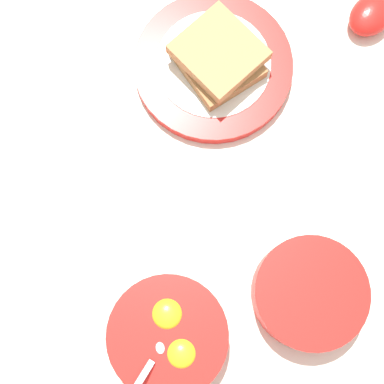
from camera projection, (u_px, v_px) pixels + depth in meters
ground_plane at (253, 169)px, 0.66m from camera, size 3.00×3.00×0.00m
egg_bowl at (168, 335)px, 0.59m from camera, size 0.13×0.13×0.07m
toast_plate at (213, 66)px, 0.68m from camera, size 0.20×0.20×0.02m
toast_sandwich at (218, 57)px, 0.65m from camera, size 0.12×0.12×0.03m
soup_spoon at (378, 8)px, 0.69m from camera, size 0.11×0.15×0.03m
congee_bowl at (309, 293)px, 0.60m from camera, size 0.13×0.13×0.04m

